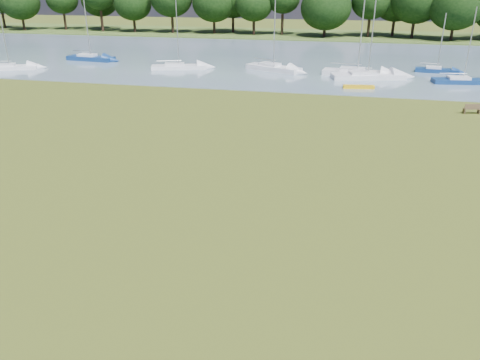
% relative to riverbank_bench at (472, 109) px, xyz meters
% --- Properties ---
extents(ground, '(220.00, 220.00, 0.00)m').
position_rel_riverbank_bench_xyz_m(ground, '(-12.31, -17.86, -0.41)').
color(ground, brown).
extents(river, '(220.00, 40.00, 0.10)m').
position_rel_riverbank_bench_xyz_m(river, '(-12.31, 24.14, -0.41)').
color(river, slate).
rests_on(river, ground).
extents(far_bank, '(220.00, 20.00, 0.40)m').
position_rel_riverbank_bench_xyz_m(far_bank, '(-12.31, 54.14, -0.41)').
color(far_bank, '#4C6626').
rests_on(far_bank, ground).
extents(riverbank_bench, '(1.37, 0.66, 0.81)m').
position_rel_riverbank_bench_xyz_m(riverbank_bench, '(0.00, 0.00, 0.00)').
color(riverbank_bench, brown).
rests_on(riverbank_bench, ground).
extents(kayak, '(3.03, 1.07, 0.30)m').
position_rel_riverbank_bench_xyz_m(kayak, '(-8.60, 7.43, -0.21)').
color(kayak, gold).
rests_on(kayak, river).
extents(tree_line, '(124.05, 8.46, 10.24)m').
position_rel_riverbank_bench_xyz_m(tree_line, '(-21.72, 50.14, 5.70)').
color(tree_line, black).
rests_on(tree_line, far_bank).
extents(sailboat_0, '(7.66, 2.98, 10.16)m').
position_rel_riverbank_bench_xyz_m(sailboat_0, '(-8.78, 13.94, 0.17)').
color(sailboat_0, silver).
rests_on(sailboat_0, river).
extents(sailboat_1, '(6.11, 2.45, 7.30)m').
position_rel_riverbank_bench_xyz_m(sailboat_1, '(1.64, 12.16, 0.05)').
color(sailboat_1, navy).
rests_on(sailboat_1, river).
extents(sailboat_3, '(6.24, 4.11, 7.16)m').
position_rel_riverbank_bench_xyz_m(sailboat_3, '(-48.29, 8.93, 0.05)').
color(sailboat_3, silver).
rests_on(sailboat_3, river).
extents(sailboat_5, '(4.77, 1.94, 6.37)m').
position_rel_riverbank_bench_xyz_m(sailboat_5, '(0.01, 17.96, 0.05)').
color(sailboat_5, navy).
rests_on(sailboat_5, river).
extents(sailboat_6, '(6.83, 4.48, 7.69)m').
position_rel_riverbank_bench_xyz_m(sailboat_6, '(-18.21, 15.14, 0.13)').
color(sailboat_6, silver).
rests_on(sailboat_6, river).
extents(sailboat_7, '(6.68, 3.72, 7.61)m').
position_rel_riverbank_bench_xyz_m(sailboat_7, '(-29.22, 13.78, 0.03)').
color(sailboat_7, silver).
rests_on(sailboat_7, river).
extents(sailboat_8, '(7.86, 4.03, 8.76)m').
position_rel_riverbank_bench_xyz_m(sailboat_8, '(-7.72, 12.53, 0.10)').
color(sailboat_8, silver).
rests_on(sailboat_8, river).
extents(sailboat_9, '(6.49, 2.43, 7.92)m').
position_rel_riverbank_bench_xyz_m(sailboat_9, '(-42.48, 17.13, 0.13)').
color(sailboat_9, navy).
rests_on(sailboat_9, river).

